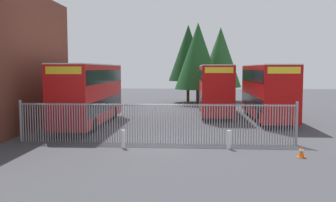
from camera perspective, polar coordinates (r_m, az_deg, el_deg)
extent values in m
plane|color=#3D3D42|center=(28.32, 0.53, -3.35)|extent=(100.00, 100.00, 0.00)
cylinder|color=gray|center=(22.35, -21.68, -3.06)|extent=(0.06, 0.06, 2.20)
cylinder|color=gray|center=(22.29, -21.36, -3.07)|extent=(0.06, 0.06, 2.20)
cylinder|color=gray|center=(22.23, -21.03, -3.08)|extent=(0.06, 0.06, 2.20)
cylinder|color=gray|center=(22.17, -20.70, -3.09)|extent=(0.06, 0.06, 2.20)
cylinder|color=gray|center=(22.12, -20.37, -3.10)|extent=(0.06, 0.06, 2.20)
cylinder|color=gray|center=(22.06, -20.04, -3.11)|extent=(0.06, 0.06, 2.20)
cylinder|color=gray|center=(22.00, -19.70, -3.12)|extent=(0.06, 0.06, 2.20)
cylinder|color=gray|center=(21.95, -19.37, -3.13)|extent=(0.06, 0.06, 2.20)
cylinder|color=gray|center=(21.89, -19.03, -3.14)|extent=(0.06, 0.06, 2.20)
cylinder|color=gray|center=(21.84, -18.69, -3.15)|extent=(0.06, 0.06, 2.20)
cylinder|color=gray|center=(21.79, -18.35, -3.16)|extent=(0.06, 0.06, 2.20)
cylinder|color=gray|center=(21.74, -18.00, -3.17)|extent=(0.06, 0.06, 2.20)
cylinder|color=gray|center=(21.68, -17.66, -3.18)|extent=(0.06, 0.06, 2.20)
cylinder|color=gray|center=(21.63, -17.31, -3.19)|extent=(0.06, 0.06, 2.20)
cylinder|color=gray|center=(21.58, -16.97, -3.20)|extent=(0.06, 0.06, 2.20)
cylinder|color=gray|center=(21.53, -16.62, -3.20)|extent=(0.06, 0.06, 2.20)
cylinder|color=gray|center=(21.49, -16.26, -3.21)|extent=(0.06, 0.06, 2.20)
cylinder|color=gray|center=(21.44, -15.91, -3.22)|extent=(0.06, 0.06, 2.20)
cylinder|color=gray|center=(21.39, -15.56, -3.23)|extent=(0.06, 0.06, 2.20)
cylinder|color=gray|center=(21.35, -15.20, -3.24)|extent=(0.06, 0.06, 2.20)
cylinder|color=gray|center=(21.30, -14.85, -3.25)|extent=(0.06, 0.06, 2.20)
cylinder|color=gray|center=(21.26, -14.49, -3.26)|extent=(0.06, 0.06, 2.20)
cylinder|color=gray|center=(21.21, -14.13, -3.27)|extent=(0.06, 0.06, 2.20)
cylinder|color=gray|center=(21.17, -13.77, -3.28)|extent=(0.06, 0.06, 2.20)
cylinder|color=gray|center=(21.13, -13.40, -3.29)|extent=(0.06, 0.06, 2.20)
cylinder|color=gray|center=(21.09, -13.04, -3.29)|extent=(0.06, 0.06, 2.20)
cylinder|color=gray|center=(21.05, -12.67, -3.30)|extent=(0.06, 0.06, 2.20)
cylinder|color=gray|center=(21.01, -12.30, -3.31)|extent=(0.06, 0.06, 2.20)
cylinder|color=gray|center=(20.97, -11.94, -3.32)|extent=(0.06, 0.06, 2.20)
cylinder|color=gray|center=(20.94, -11.57, -3.33)|extent=(0.06, 0.06, 2.20)
cylinder|color=gray|center=(20.90, -11.19, -3.33)|extent=(0.06, 0.06, 2.20)
cylinder|color=gray|center=(20.86, -10.82, -3.34)|extent=(0.06, 0.06, 2.20)
cylinder|color=gray|center=(20.83, -10.45, -3.35)|extent=(0.06, 0.06, 2.20)
cylinder|color=gray|center=(20.80, -10.07, -3.36)|extent=(0.06, 0.06, 2.20)
cylinder|color=gray|center=(20.76, -9.70, -3.37)|extent=(0.06, 0.06, 2.20)
cylinder|color=gray|center=(20.73, -9.32, -3.37)|extent=(0.06, 0.06, 2.20)
cylinder|color=gray|center=(20.70, -8.94, -3.38)|extent=(0.06, 0.06, 2.20)
cylinder|color=gray|center=(20.67, -8.56, -3.39)|extent=(0.06, 0.06, 2.20)
cylinder|color=gray|center=(20.64, -8.18, -3.39)|extent=(0.06, 0.06, 2.20)
cylinder|color=gray|center=(20.61, -7.80, -3.40)|extent=(0.06, 0.06, 2.20)
cylinder|color=gray|center=(20.58, -7.42, -3.41)|extent=(0.06, 0.06, 2.20)
cylinder|color=gray|center=(20.56, -7.03, -3.41)|extent=(0.06, 0.06, 2.20)
cylinder|color=gray|center=(20.53, -6.65, -3.42)|extent=(0.06, 0.06, 2.20)
cylinder|color=gray|center=(20.51, -6.26, -3.43)|extent=(0.06, 0.06, 2.20)
cylinder|color=gray|center=(20.48, -5.87, -3.43)|extent=(0.06, 0.06, 2.20)
cylinder|color=gray|center=(20.46, -5.49, -3.44)|extent=(0.06, 0.06, 2.20)
cylinder|color=gray|center=(20.44, -5.10, -3.44)|extent=(0.06, 0.06, 2.20)
cylinder|color=gray|center=(20.42, -4.71, -3.45)|extent=(0.06, 0.06, 2.20)
cylinder|color=gray|center=(20.40, -4.32, -3.46)|extent=(0.06, 0.06, 2.20)
cylinder|color=gray|center=(20.38, -3.93, -3.46)|extent=(0.06, 0.06, 2.20)
cylinder|color=gray|center=(20.36, -3.54, -3.47)|extent=(0.06, 0.06, 2.20)
cylinder|color=gray|center=(20.34, -3.14, -3.47)|extent=(0.06, 0.06, 2.20)
cylinder|color=gray|center=(20.33, -2.75, -3.48)|extent=(0.06, 0.06, 2.20)
cylinder|color=gray|center=(20.31, -2.36, -3.48)|extent=(0.06, 0.06, 2.20)
cylinder|color=gray|center=(20.30, -1.96, -3.49)|extent=(0.06, 0.06, 2.20)
cylinder|color=gray|center=(20.28, -1.57, -3.49)|extent=(0.06, 0.06, 2.20)
cylinder|color=gray|center=(20.27, -1.17, -3.50)|extent=(0.06, 0.06, 2.20)
cylinder|color=gray|center=(20.26, -0.78, -3.50)|extent=(0.06, 0.06, 2.20)
cylinder|color=gray|center=(20.25, -0.38, -3.50)|extent=(0.06, 0.06, 2.20)
cylinder|color=gray|center=(20.24, 0.01, -3.51)|extent=(0.06, 0.06, 2.20)
cylinder|color=gray|center=(20.23, 0.41, -3.51)|extent=(0.06, 0.06, 2.20)
cylinder|color=gray|center=(20.22, 0.81, -3.51)|extent=(0.06, 0.06, 2.20)
cylinder|color=gray|center=(20.22, 1.20, -3.52)|extent=(0.06, 0.06, 2.20)
cylinder|color=gray|center=(20.21, 1.60, -3.52)|extent=(0.06, 0.06, 2.20)
cylinder|color=gray|center=(20.21, 2.00, -3.52)|extent=(0.06, 0.06, 2.20)
cylinder|color=gray|center=(20.20, 2.40, -3.53)|extent=(0.06, 0.06, 2.20)
cylinder|color=gray|center=(20.20, 2.80, -3.53)|extent=(0.06, 0.06, 2.20)
cylinder|color=gray|center=(20.20, 3.19, -3.53)|extent=(0.06, 0.06, 2.20)
cylinder|color=gray|center=(20.20, 3.59, -3.53)|extent=(0.06, 0.06, 2.20)
cylinder|color=gray|center=(20.20, 3.99, -3.54)|extent=(0.06, 0.06, 2.20)
cylinder|color=gray|center=(20.20, 4.39, -3.54)|extent=(0.06, 0.06, 2.20)
cylinder|color=gray|center=(20.20, 4.79, -3.54)|extent=(0.06, 0.06, 2.20)
cylinder|color=gray|center=(20.21, 5.19, -3.54)|extent=(0.06, 0.06, 2.20)
cylinder|color=gray|center=(20.21, 5.58, -3.54)|extent=(0.06, 0.06, 2.20)
cylinder|color=gray|center=(20.22, 5.98, -3.54)|extent=(0.06, 0.06, 2.20)
cylinder|color=gray|center=(20.22, 6.38, -3.55)|extent=(0.06, 0.06, 2.20)
cylinder|color=gray|center=(20.23, 6.78, -3.55)|extent=(0.06, 0.06, 2.20)
cylinder|color=gray|center=(20.24, 7.17, -3.55)|extent=(0.06, 0.06, 2.20)
cylinder|color=gray|center=(20.25, 7.57, -3.55)|extent=(0.06, 0.06, 2.20)
cylinder|color=gray|center=(20.25, 7.97, -3.55)|extent=(0.06, 0.06, 2.20)
cylinder|color=gray|center=(20.27, 8.36, -3.55)|extent=(0.06, 0.06, 2.20)
cylinder|color=gray|center=(20.28, 8.76, -3.55)|extent=(0.06, 0.06, 2.20)
cylinder|color=gray|center=(20.29, 9.15, -3.55)|extent=(0.06, 0.06, 2.20)
cylinder|color=gray|center=(20.30, 9.55, -3.55)|extent=(0.06, 0.06, 2.20)
cylinder|color=gray|center=(20.32, 9.94, -3.55)|extent=(0.06, 0.06, 2.20)
cylinder|color=gray|center=(20.33, 10.33, -3.55)|extent=(0.06, 0.06, 2.20)
cylinder|color=gray|center=(20.35, 10.73, -3.55)|extent=(0.06, 0.06, 2.20)
cylinder|color=gray|center=(20.37, 11.12, -3.55)|extent=(0.06, 0.06, 2.20)
cylinder|color=gray|center=(20.39, 11.51, -3.55)|extent=(0.06, 0.06, 2.20)
cylinder|color=gray|center=(20.41, 11.90, -3.54)|extent=(0.06, 0.06, 2.20)
cylinder|color=gray|center=(20.43, 12.29, -3.54)|extent=(0.06, 0.06, 2.20)
cylinder|color=gray|center=(20.45, 12.68, -3.54)|extent=(0.06, 0.06, 2.20)
cylinder|color=gray|center=(20.47, 13.07, -3.54)|extent=(0.06, 0.06, 2.20)
cylinder|color=gray|center=(20.49, 13.45, -3.54)|extent=(0.06, 0.06, 2.20)
cylinder|color=gray|center=(20.52, 13.84, -3.54)|extent=(0.06, 0.06, 2.20)
cylinder|color=gray|center=(20.54, 14.23, -3.53)|extent=(0.06, 0.06, 2.20)
cylinder|color=gray|center=(20.57, 14.61, -3.53)|extent=(0.06, 0.06, 2.20)
cylinder|color=gray|center=(20.60, 14.99, -3.53)|extent=(0.06, 0.06, 2.20)
cylinder|color=gray|center=(20.62, 15.38, -3.53)|extent=(0.06, 0.06, 2.20)
cylinder|color=gray|center=(20.65, 15.76, -3.52)|extent=(0.06, 0.06, 2.20)
cylinder|color=gray|center=(20.68, 16.14, -3.52)|extent=(0.06, 0.06, 2.20)
cylinder|color=gray|center=(20.71, 16.52, -3.52)|extent=(0.06, 0.06, 2.20)
cylinder|color=gray|center=(20.74, 16.90, -3.51)|extent=(0.06, 0.06, 2.20)
cylinder|color=gray|center=(20.78, 17.27, -3.51)|extent=(0.06, 0.06, 2.20)
cylinder|color=gray|center=(20.81, 17.65, -3.51)|extent=(0.06, 0.06, 2.20)
cylinder|color=gray|center=(20.84, 18.02, -3.50)|extent=(0.06, 0.06, 2.20)
cylinder|color=gray|center=(20.88, 18.40, -3.50)|extent=(0.06, 0.06, 2.20)
cylinder|color=gray|center=(20.92, 18.77, -3.50)|extent=(0.06, 0.06, 2.20)
cylinder|color=gray|center=(20.95, 19.14, -3.49)|extent=(0.06, 0.06, 2.20)
cylinder|color=gray|center=(20.17, -1.97, -0.62)|extent=(15.14, 0.07, 0.07)
cylinder|color=gray|center=(22.34, -21.69, -2.87)|extent=(0.14, 0.14, 2.35)
cylinder|color=gray|center=(20.94, 19.15, -3.29)|extent=(0.14, 0.14, 2.35)
cube|color=red|center=(27.44, -11.94, 1.22)|extent=(2.50, 10.80, 4.00)
cube|color=black|center=(27.50, -11.91, -0.44)|extent=(2.54, 10.37, 0.90)
cube|color=black|center=(27.39, -11.98, 3.72)|extent=(2.54, 10.37, 0.90)
cube|color=yellow|center=(22.29, -15.73, 4.56)|extent=(2.12, 0.12, 0.44)
cube|color=silver|center=(27.39, -12.01, 5.46)|extent=(2.50, 10.80, 0.08)
cylinder|color=black|center=(24.79, -16.41, -3.51)|extent=(0.30, 1.04, 1.04)
cylinder|color=black|center=(24.13, -11.48, -3.64)|extent=(0.30, 1.04, 1.04)
cylinder|color=black|center=(30.75, -12.36, -1.83)|extent=(0.30, 1.04, 1.04)
cylinder|color=black|center=(30.22, -8.34, -1.88)|extent=(0.30, 1.04, 1.04)
cube|color=#B70C0C|center=(30.75, 14.95, 1.54)|extent=(2.50, 10.80, 4.00)
cube|color=black|center=(30.81, 14.92, 0.06)|extent=(2.54, 10.37, 0.90)
cube|color=black|center=(30.71, 15.00, 3.78)|extent=(2.54, 10.37, 0.90)
cube|color=yellow|center=(25.48, 17.37, 4.54)|extent=(2.12, 0.12, 0.44)
cube|color=silver|center=(30.71, 15.03, 5.33)|extent=(2.50, 10.80, 0.08)
cylinder|color=black|center=(27.44, 13.97, -2.66)|extent=(0.30, 1.04, 1.04)
cylinder|color=black|center=(27.92, 18.42, -2.64)|extent=(0.30, 1.04, 1.04)
cylinder|color=black|center=(33.63, 12.06, -1.25)|extent=(0.30, 1.04, 1.04)
cylinder|color=black|center=(34.02, 15.73, -1.26)|extent=(0.30, 1.04, 1.04)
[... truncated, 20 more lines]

